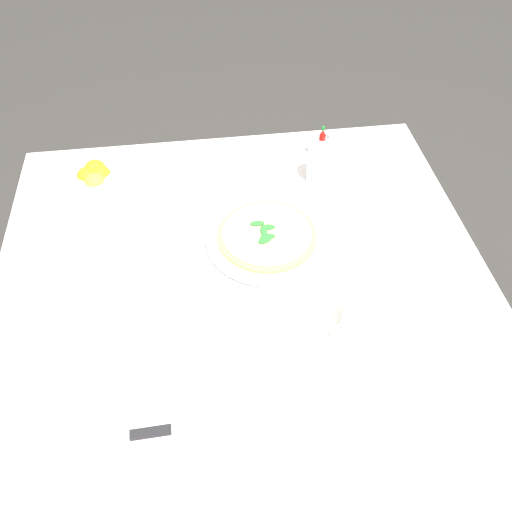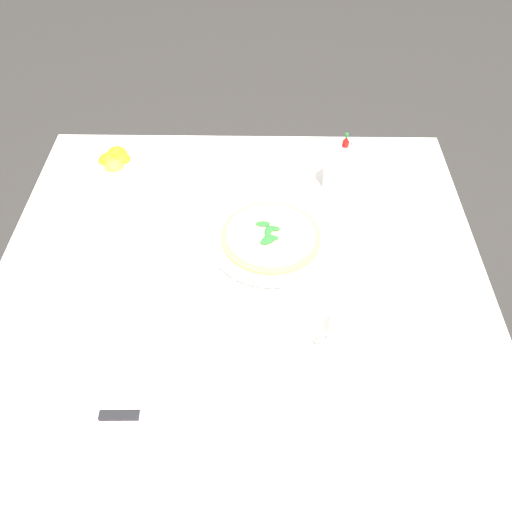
# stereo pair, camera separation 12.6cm
# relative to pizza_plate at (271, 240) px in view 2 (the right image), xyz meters

# --- Properties ---
(ground_plane) EXTENTS (8.00, 8.00, 0.00)m
(ground_plane) POSITION_rel_pizza_plate_xyz_m (-0.07, -0.12, -0.75)
(ground_plane) COLOR #33302D
(dining_table) EXTENTS (1.16, 1.16, 0.74)m
(dining_table) POSITION_rel_pizza_plate_xyz_m (-0.07, -0.12, -0.14)
(dining_table) COLOR white
(dining_table) RESTS_ON ground_plane
(pizza_plate) EXTENTS (0.30, 0.30, 0.02)m
(pizza_plate) POSITION_rel_pizza_plate_xyz_m (0.00, 0.00, 0.00)
(pizza_plate) COLOR white
(pizza_plate) RESTS_ON dining_table
(pizza) EXTENTS (0.25, 0.25, 0.02)m
(pizza) POSITION_rel_pizza_plate_xyz_m (-0.00, -0.00, 0.01)
(pizza) COLOR #DBAD60
(pizza) RESTS_ON pizza_plate
(coffee_cup_center_back) EXTENTS (0.13, 0.13, 0.06)m
(coffee_cup_center_back) POSITION_rel_pizza_plate_xyz_m (-0.40, -0.02, 0.01)
(coffee_cup_center_back) COLOR white
(coffee_cup_center_back) RESTS_ON dining_table
(coffee_cup_right_edge) EXTENTS (0.13, 0.13, 0.07)m
(coffee_cup_right_edge) POSITION_rel_pizza_plate_xyz_m (0.16, -0.29, 0.02)
(coffee_cup_right_edge) COLOR white
(coffee_cup_right_edge) RESTS_ON dining_table
(water_glass_far_right) EXTENTS (0.07, 0.07, 0.10)m
(water_glass_far_right) POSITION_rel_pizza_plate_xyz_m (0.18, 0.22, 0.03)
(water_glass_far_right) COLOR white
(water_glass_far_right) RESTS_ON dining_table
(water_glass_near_left) EXTENTS (0.07, 0.07, 0.10)m
(water_glass_near_left) POSITION_rel_pizza_plate_xyz_m (-0.32, -0.28, 0.03)
(water_glass_near_left) COLOR white
(water_glass_near_left) RESTS_ON dining_table
(napkin_folded) EXTENTS (0.23, 0.14, 0.02)m
(napkin_folded) POSITION_rel_pizza_plate_xyz_m (-0.24, -0.47, -0.00)
(napkin_folded) COLOR white
(napkin_folded) RESTS_ON dining_table
(dinner_knife) EXTENTS (0.20, 0.02, 0.01)m
(dinner_knife) POSITION_rel_pizza_plate_xyz_m (-0.23, -0.47, 0.01)
(dinner_knife) COLOR silver
(dinner_knife) RESTS_ON napkin_folded
(citrus_bowl) EXTENTS (0.15, 0.15, 0.07)m
(citrus_bowl) POSITION_rel_pizza_plate_xyz_m (-0.43, 0.27, 0.02)
(citrus_bowl) COLOR white
(citrus_bowl) RESTS_ON dining_table
(hot_sauce_bottle) EXTENTS (0.02, 0.02, 0.08)m
(hot_sauce_bottle) POSITION_rel_pizza_plate_xyz_m (0.21, 0.35, 0.02)
(hot_sauce_bottle) COLOR #B7140F
(hot_sauce_bottle) RESTS_ON dining_table
(salt_shaker) EXTENTS (0.03, 0.03, 0.06)m
(salt_shaker) POSITION_rel_pizza_plate_xyz_m (0.24, 0.36, 0.01)
(salt_shaker) COLOR white
(salt_shaker) RESTS_ON dining_table
(pepper_shaker) EXTENTS (0.03, 0.03, 0.06)m
(pepper_shaker) POSITION_rel_pizza_plate_xyz_m (0.19, 0.34, 0.01)
(pepper_shaker) COLOR white
(pepper_shaker) RESTS_ON dining_table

